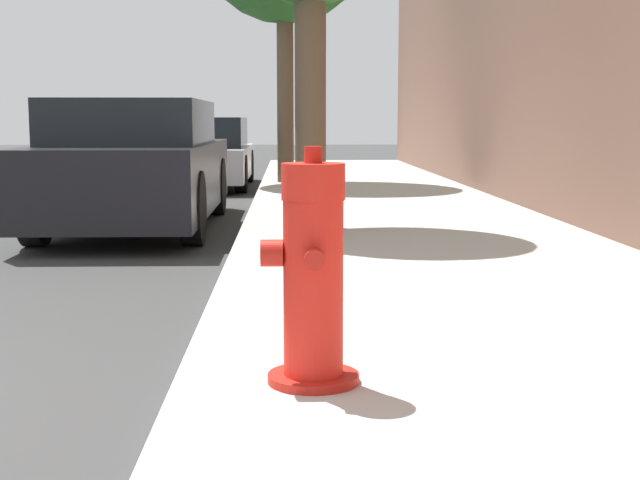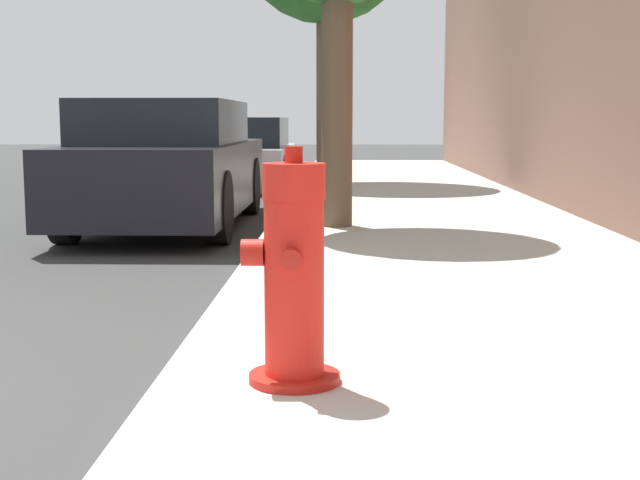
% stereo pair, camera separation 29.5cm
% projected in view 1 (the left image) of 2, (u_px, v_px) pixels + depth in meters
% --- Properties ---
extents(sidewalk_slab, '(3.29, 40.00, 0.15)m').
position_uv_depth(sidewalk_slab, '(605.00, 423.00, 3.31)').
color(sidewalk_slab, '#B7B2A8').
rests_on(sidewalk_slab, ground_plane).
extents(fire_hydrant, '(0.39, 0.39, 0.94)m').
position_uv_depth(fire_hydrant, '(313.00, 277.00, 3.51)').
color(fire_hydrant, red).
rests_on(fire_hydrant, sidewalk_slab).
extents(parked_car_near, '(1.69, 4.52, 1.40)m').
position_uv_depth(parked_car_near, '(137.00, 166.00, 9.76)').
color(parked_car_near, black).
rests_on(parked_car_near, ground_plane).
extents(parked_car_mid, '(1.86, 4.11, 1.23)m').
position_uv_depth(parked_car_mid, '(197.00, 153.00, 15.76)').
color(parked_car_mid, '#B7B7BC').
rests_on(parked_car_mid, ground_plane).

